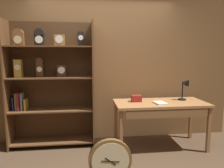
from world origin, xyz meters
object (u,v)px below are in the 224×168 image
(workbench, at_px, (161,107))
(round_clock_large, at_px, (110,161))
(toolbox_small, at_px, (136,98))
(open_repair_manual, at_px, (160,103))
(desk_lamp, at_px, (186,86))
(bookshelf, at_px, (49,83))

(workbench, bearing_deg, round_clock_large, -136.39)
(toolbox_small, bearing_deg, open_repair_manual, -30.43)
(open_repair_manual, bearing_deg, desk_lamp, 12.86)
(workbench, height_order, open_repair_manual, open_repair_manual)
(bookshelf, distance_m, round_clock_large, 1.71)
(desk_lamp, height_order, round_clock_large, desk_lamp)
(bookshelf, relative_size, open_repair_manual, 9.51)
(desk_lamp, relative_size, open_repair_manual, 1.80)
(open_repair_manual, bearing_deg, toolbox_small, 141.99)
(workbench, xyz_separation_m, desk_lamp, (0.47, 0.10, 0.33))
(open_repair_manual, relative_size, round_clock_large, 0.39)
(bookshelf, relative_size, workbench, 1.40)
(round_clock_large, bearing_deg, workbench, 43.61)
(workbench, bearing_deg, open_repair_manual, -117.22)
(workbench, height_order, round_clock_large, workbench)
(desk_lamp, distance_m, round_clock_large, 1.87)
(bookshelf, xyz_separation_m, desk_lamp, (2.29, -0.24, -0.06))
(round_clock_large, bearing_deg, open_repair_manual, 41.94)
(bookshelf, height_order, toolbox_small, bookshelf)
(desk_lamp, bearing_deg, bookshelf, 174.01)
(toolbox_small, bearing_deg, bookshelf, 170.67)
(desk_lamp, relative_size, toolbox_small, 2.48)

